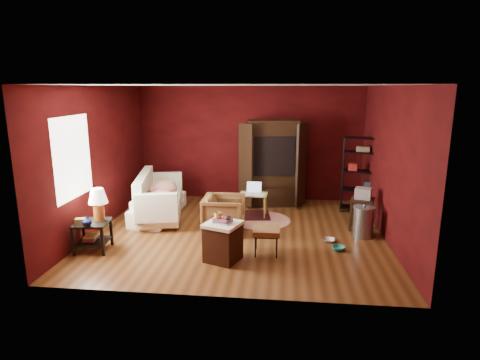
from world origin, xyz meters
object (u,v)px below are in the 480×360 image
at_px(laptop_desk, 253,196).
at_px(sofa, 158,201).
at_px(tv_armoire, 272,161).
at_px(armchair, 224,212).
at_px(side_table, 95,214).
at_px(wire_shelving, 362,172).
at_px(hamper, 223,241).

bearing_deg(laptop_desk, sofa, -169.50).
bearing_deg(sofa, tv_armoire, -60.31).
distance_m(armchair, side_table, 2.36).
xyz_separation_m(tv_armoire, wire_shelving, (2.00, -0.39, -0.12)).
bearing_deg(laptop_desk, side_table, -138.15).
xyz_separation_m(armchair, tv_armoire, (0.86, 1.99, 0.66)).
height_order(sofa, tv_armoire, tv_armoire).
distance_m(armchair, wire_shelving, 3.32).
distance_m(sofa, wire_shelving, 4.53).
height_order(sofa, hamper, hamper).
height_order(hamper, wire_shelving, wire_shelving).
distance_m(sofa, hamper, 2.68).
relative_size(side_table, wire_shelving, 0.64).
bearing_deg(sofa, laptop_desk, -79.38).
height_order(armchair, wire_shelving, wire_shelving).
relative_size(sofa, laptop_desk, 2.48).
distance_m(side_table, tv_armoire, 4.28).
relative_size(armchair, laptop_desk, 1.07).
distance_m(hamper, laptop_desk, 2.38).
xyz_separation_m(side_table, laptop_desk, (2.56, 2.13, -0.19)).
height_order(side_table, wire_shelving, wire_shelving).
bearing_deg(laptop_desk, hamper, -95.60).
distance_m(sofa, armchair, 1.72).
distance_m(tv_armoire, wire_shelving, 2.05).
height_order(hamper, laptop_desk, same).
height_order(side_table, hamper, side_table).
height_order(armchair, side_table, side_table).
bearing_deg(tv_armoire, side_table, -142.30).
bearing_deg(tv_armoire, laptop_desk, -120.01).
relative_size(side_table, hamper, 1.46).
bearing_deg(hamper, armchair, 97.52).
relative_size(sofa, hamper, 2.48).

